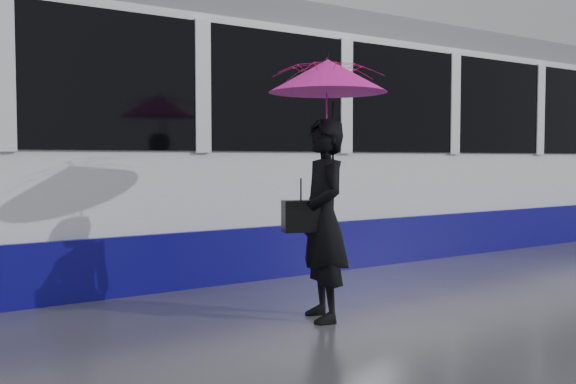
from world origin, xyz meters
TOP-DOWN VIEW (x-y plane):
  - ground at (0.00, 0.00)m, footprint 90.00×90.00m
  - rails at (0.00, 2.50)m, footprint 34.00×1.51m
  - tram at (-1.70, 2.50)m, footprint 26.00×2.56m
  - woman at (0.03, -0.62)m, footprint 0.59×0.74m
  - umbrella at (0.08, -0.62)m, footprint 1.30×1.30m
  - handbag at (-0.19, -0.60)m, footprint 0.34×0.22m

SIDE VIEW (x-z plane):
  - ground at x=0.00m, z-range 0.00..0.00m
  - rails at x=0.00m, z-range 0.00..0.02m
  - woman at x=0.03m, z-range 0.00..1.76m
  - handbag at x=-0.19m, z-range 0.70..1.15m
  - tram at x=-1.70m, z-range -0.04..3.31m
  - umbrella at x=0.08m, z-range 1.34..2.53m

